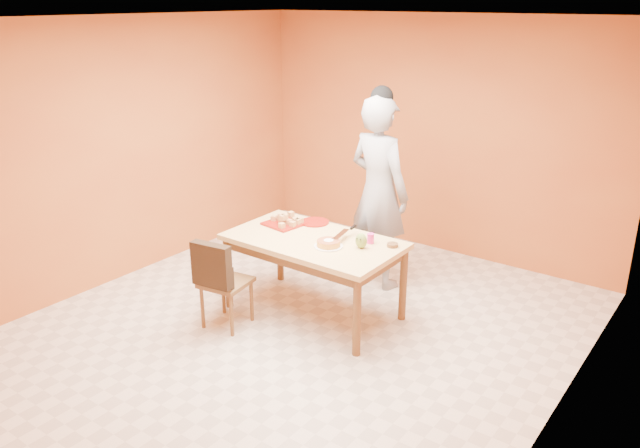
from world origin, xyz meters
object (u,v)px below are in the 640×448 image
Objects in this scene: dining_table at (314,248)px; dining_chair at (224,281)px; person at (379,193)px; magenta_glass at (371,238)px; egg_ornament at (361,241)px; pastry_platter at (284,224)px; sponge_cake at (328,243)px; red_dinner_plate at (315,222)px; checker_tin at (392,245)px.

dining_table is 0.87m from dining_chair.
person is 21.64× the size of magenta_glass.
pastry_platter is at bearing -173.20° from egg_ornament.
magenta_glass is at bearing 5.01° from pastry_platter.
magenta_glass is (0.25, 0.30, 0.01)m from sponge_cake.
magenta_glass reaches higher than red_dinner_plate.
dining_chair reaches higher than checker_tin.
egg_ornament is at bearing 31.31° from sponge_cake.
red_dinner_plate is at bearing 169.73° from egg_ornament.
dining_table is 0.50m from egg_ornament.
sponge_cake is 0.29m from egg_ornament.
magenta_glass is (0.48, 0.22, 0.14)m from dining_table.
pastry_platter is (0.04, 0.81, 0.32)m from dining_chair.
magenta_glass is (0.94, 0.08, 0.04)m from pastry_platter.
dining_chair reaches higher than magenta_glass.
egg_ornament reaches higher than checker_tin.
red_dinner_plate is (-0.36, -0.60, -0.22)m from person.
dining_chair is 4.14× the size of sponge_cake.
pastry_platter reaches higher than red_dinner_plate.
dining_table is at bearing 160.46° from sponge_cake.
magenta_glass is at bearing 49.73° from sponge_cake.
egg_ornament is at bearing -92.17° from magenta_glass.
dining_table is at bearing -16.55° from pastry_platter.
dining_chair is 1.82m from person.
person reaches higher than pastry_platter.
pastry_platter is 1.62× the size of sponge_cake.
dining_chair reaches higher than red_dinner_plate.
dining_chair reaches higher than pastry_platter.
magenta_glass is at bearing -167.49° from checker_tin.
person is 19.35× the size of checker_tin.
magenta_glass is (0.37, -0.73, -0.18)m from person.
person is 14.34× the size of egg_ornament.
dining_table is 15.62× the size of checker_tin.
dining_chair is at bearing -127.04° from dining_table.
person is at bearing 54.74° from pastry_platter.
dining_table is 0.74m from checker_tin.
pastry_platter is at bearing -134.83° from red_dinner_plate.
egg_ornament reaches higher than dining_table.
dining_chair is 0.87m from pastry_platter.
checker_tin reaches higher than dining_table.
dining_chair is at bearing -141.75° from checker_tin.
magenta_glass reaches higher than checker_tin.
pastry_platter is at bearing 162.46° from sponge_cake.
dining_chair is at bearing -93.15° from pastry_platter.
egg_ornament is at bearing 8.57° from dining_table.
checker_tin is (0.21, 0.19, -0.05)m from egg_ornament.
dining_chair is at bearing -137.86° from magenta_glass.
magenta_glass is at bearing 98.68° from egg_ornament.
checker_tin is (0.46, 0.34, -0.02)m from sponge_cake.
sponge_cake is at bearing -19.54° from dining_table.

